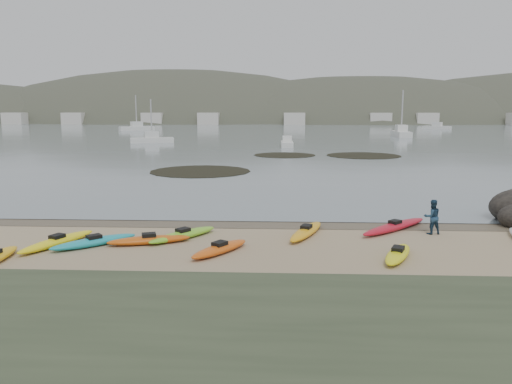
{
  "coord_description": "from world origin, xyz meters",
  "views": [
    {
      "loc": [
        1.1,
        -23.87,
        5.52
      ],
      "look_at": [
        0.0,
        0.0,
        1.5
      ],
      "focal_mm": 35.0,
      "sensor_mm": 36.0,
      "label": 1
    }
  ],
  "objects": [
    {
      "name": "far_town",
      "position": [
        6.0,
        145.0,
        2.0
      ],
      "size": [
        199.0,
        5.0,
        4.0
      ],
      "color": "beige",
      "rests_on": "ground"
    },
    {
      "name": "kelp_mats",
      "position": [
        2.25,
        28.99,
        0.03
      ],
      "size": [
        25.52,
        24.22,
        0.04
      ],
      "color": "black",
      "rests_on": "water"
    },
    {
      "name": "ground",
      "position": [
        0.0,
        0.0,
        0.0
      ],
      "size": [
        600.0,
        600.0,
        0.0
      ],
      "primitive_type": "plane",
      "color": "tan",
      "rests_on": "ground"
    },
    {
      "name": "moored_boats",
      "position": [
        2.53,
        82.43,
        0.55
      ],
      "size": [
        84.53,
        67.98,
        1.22
      ],
      "color": "silver",
      "rests_on": "ground"
    },
    {
      "name": "kayaks",
      "position": [
        -0.37,
        -3.97,
        0.17
      ],
      "size": [
        21.54,
        9.09,
        0.34
      ],
      "color": "red",
      "rests_on": "ground"
    },
    {
      "name": "water",
      "position": [
        0.0,
        300.0,
        0.01
      ],
      "size": [
        1200.0,
        1200.0,
        0.0
      ],
      "primitive_type": "plane",
      "color": "slate",
      "rests_on": "ground"
    },
    {
      "name": "far_hills",
      "position": [
        39.38,
        193.97,
        -15.93
      ],
      "size": [
        550.0,
        135.0,
        80.0
      ],
      "color": "#384235",
      "rests_on": "ground"
    },
    {
      "name": "person_east",
      "position": [
        7.9,
        -1.97,
        0.78
      ],
      "size": [
        0.84,
        0.71,
        1.55
      ],
      "primitive_type": "imported",
      "rotation": [
        0.0,
        0.0,
        3.31
      ],
      "color": "navy",
      "rests_on": "ground"
    },
    {
      "name": "wet_sand",
      "position": [
        0.0,
        -0.3,
        0.0
      ],
      "size": [
        60.0,
        60.0,
        0.0
      ],
      "primitive_type": "plane",
      "color": "brown",
      "rests_on": "ground"
    }
  ]
}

